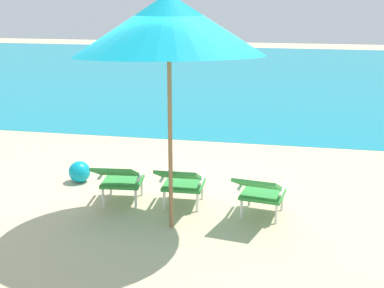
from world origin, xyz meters
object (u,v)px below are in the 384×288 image
object	(u,v)px
lounge_chair_center	(181,181)
lounge_chair_right	(260,190)
beach_umbrella_center	(169,25)
lounge_chair_left	(119,178)
beach_ball	(80,172)

from	to	relation	value
lounge_chair_center	lounge_chair_right	xyz separation A→B (m)	(1.02, -0.13, 0.00)
beach_umbrella_center	lounge_chair_left	bearing A→B (deg)	149.64
beach_ball	lounge_chair_center	bearing A→B (deg)	-21.92
lounge_chair_left	beach_ball	xyz separation A→B (m)	(-0.89, 0.74, -0.24)
lounge_chair_right	lounge_chair_left	bearing A→B (deg)	177.56
lounge_chair_center	beach_umbrella_center	size ratio (longest dim) A/B	0.32
lounge_chair_left	beach_ball	distance (m)	1.18
lounge_chair_center	lounge_chair_right	distance (m)	1.03
beach_umbrella_center	beach_ball	xyz separation A→B (m)	(-1.70, 1.22, -2.23)
lounge_chair_left	lounge_chair_center	size ratio (longest dim) A/B	1.04
beach_umbrella_center	lounge_chair_center	bearing A→B (deg)	88.80
lounge_chair_left	beach_umbrella_center	bearing A→B (deg)	-30.36
lounge_chair_right	beach_ball	bearing A→B (deg)	163.38
lounge_chair_left	beach_umbrella_center	distance (m)	2.20
lounge_chair_center	lounge_chair_right	size ratio (longest dim) A/B	0.94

